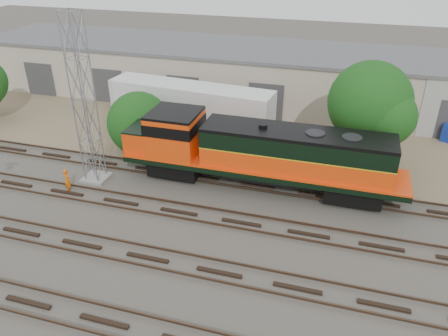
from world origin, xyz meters
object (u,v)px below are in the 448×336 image
(semi_trailer, at_px, (194,104))
(signal_tower, at_px, (85,105))
(worker, at_px, (67,180))
(locomotive, at_px, (257,153))

(semi_trailer, bearing_deg, signal_tower, -108.11)
(worker, bearing_deg, semi_trailer, -84.15)
(locomotive, bearing_deg, signal_tower, -168.52)
(signal_tower, xyz_separation_m, semi_trailer, (4.07, 9.21, -2.82))
(signal_tower, distance_m, worker, 5.15)
(signal_tower, distance_m, semi_trailer, 10.46)
(signal_tower, height_order, semi_trailer, signal_tower)
(semi_trailer, bearing_deg, worker, -107.94)
(signal_tower, xyz_separation_m, worker, (-0.85, -2.00, -4.67))
(worker, height_order, semi_trailer, semi_trailer)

